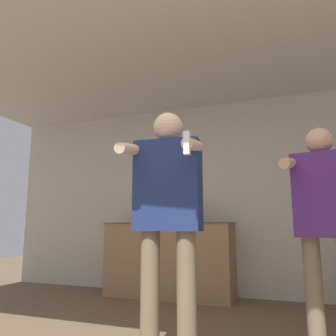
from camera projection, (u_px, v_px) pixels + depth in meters
wall_back at (240, 195)px, 4.28m from camera, size 7.00×0.06×2.55m
ceiling_slab at (210, 41)px, 3.04m from camera, size 7.00×3.63×0.05m
counter at (170, 259)px, 4.15m from camera, size 1.63×0.57×0.92m
bottle_tall_gin at (194, 215)px, 4.15m from camera, size 0.06×0.06×0.28m
bottle_dark_rum at (161, 214)px, 4.31m from camera, size 0.09×0.09×0.29m
bottle_red_label at (186, 212)px, 4.20m from camera, size 0.07×0.07×0.34m
person_woman_foreground at (168, 208)px, 2.26m from camera, size 0.53×0.49×1.68m
person_man_side at (325, 216)px, 2.28m from camera, size 0.51×0.54×1.58m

